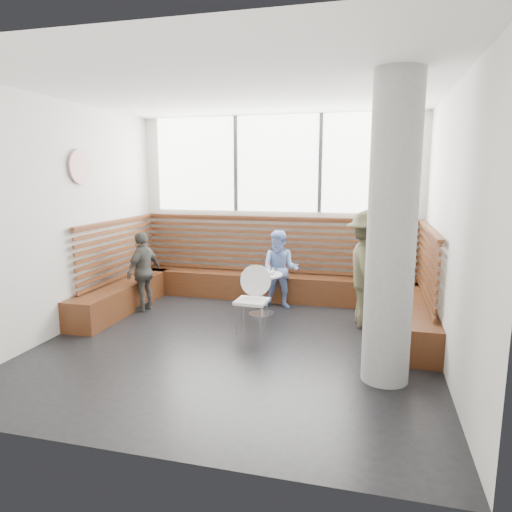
% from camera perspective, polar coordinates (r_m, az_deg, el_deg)
% --- Properties ---
extents(room, '(5.00, 5.00, 3.20)m').
position_cam_1_polar(room, '(5.72, -2.50, 4.23)').
color(room, silver).
rests_on(room, ground).
extents(booth, '(5.00, 2.50, 1.44)m').
position_cam_1_polar(booth, '(7.61, 1.46, -3.40)').
color(booth, '#472411').
rests_on(booth, ground).
extents(concrete_column, '(0.50, 0.50, 3.20)m').
position_cam_1_polar(concrete_column, '(4.88, 16.60, 2.77)').
color(concrete_column, gray).
rests_on(concrete_column, ground).
extents(wall_art, '(0.03, 0.50, 0.50)m').
position_cam_1_polar(wall_art, '(7.15, -21.11, 10.36)').
color(wall_art, white).
rests_on(wall_art, room).
extents(cafe_table, '(0.65, 0.65, 0.67)m').
position_cam_1_polar(cafe_table, '(7.16, 0.72, -3.70)').
color(cafe_table, silver).
rests_on(cafe_table, ground).
extents(cafe_chair, '(0.45, 0.44, 0.94)m').
position_cam_1_polar(cafe_chair, '(6.39, -0.36, -4.72)').
color(cafe_chair, white).
rests_on(cafe_chair, ground).
extents(adult_man, '(0.82, 1.20, 1.70)m').
position_cam_1_polar(adult_man, '(6.75, 13.76, -1.59)').
color(adult_man, '#4C4B32').
rests_on(adult_man, ground).
extents(child_back, '(0.63, 0.50, 1.30)m').
position_cam_1_polar(child_back, '(7.50, 3.04, -1.73)').
color(child_back, '#819EE0').
rests_on(child_back, ground).
extents(child_left, '(0.45, 0.80, 1.29)m').
position_cam_1_polar(child_left, '(7.60, -13.88, -1.86)').
color(child_left, '#4E4C46').
rests_on(child_left, ground).
extents(plate_near, '(0.21, 0.21, 0.01)m').
position_cam_1_polar(plate_near, '(7.27, 0.04, -1.89)').
color(plate_near, white).
rests_on(plate_near, cafe_table).
extents(plate_far, '(0.21, 0.21, 0.01)m').
position_cam_1_polar(plate_far, '(7.26, 1.48, -1.92)').
color(plate_far, white).
rests_on(plate_far, cafe_table).
extents(glass_left, '(0.08, 0.08, 0.12)m').
position_cam_1_polar(glass_left, '(7.12, -0.95, -1.72)').
color(glass_left, white).
rests_on(glass_left, cafe_table).
extents(glass_mid, '(0.06, 0.06, 0.10)m').
position_cam_1_polar(glass_mid, '(7.05, 0.64, -1.92)').
color(glass_mid, white).
rests_on(glass_mid, cafe_table).
extents(glass_right, '(0.07, 0.07, 0.12)m').
position_cam_1_polar(glass_right, '(7.07, 1.99, -1.83)').
color(glass_right, white).
rests_on(glass_right, cafe_table).
extents(menu_card, '(0.22, 0.18, 0.00)m').
position_cam_1_polar(menu_card, '(6.93, 0.58, -2.55)').
color(menu_card, '#A5C64C').
rests_on(menu_card, cafe_table).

